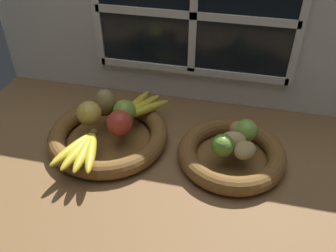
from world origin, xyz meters
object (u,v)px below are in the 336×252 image
at_px(apple_golden_left, 89,114).
at_px(lime_near, 222,146).
at_px(potato_large, 233,140).
at_px(potato_back, 242,131).
at_px(pear_brown, 105,102).
at_px(apple_red_right, 120,123).
at_px(banana_bunch_front, 82,150).
at_px(fruit_bowl_right, 231,154).
at_px(banana_bunch_back, 140,107).
at_px(lime_far, 246,130).
at_px(potato_small, 245,150).
at_px(apple_green_back, 125,111).
at_px(fruit_bowl_left, 109,135).

bearing_deg(apple_golden_left, lime_near, -6.91).
bearing_deg(potato_large, potato_back, 65.56).
distance_m(pear_brown, lime_near, 0.39).
xyz_separation_m(apple_red_right, banana_bunch_front, (-0.07, -0.11, -0.02)).
relative_size(apple_golden_left, apple_red_right, 0.99).
xyz_separation_m(banana_bunch_front, potato_large, (0.40, 0.12, 0.01)).
height_order(fruit_bowl_right, pear_brown, pear_brown).
distance_m(banana_bunch_back, lime_far, 0.34).
height_order(fruit_bowl_right, lime_near, lime_near).
bearing_deg(potato_back, banana_bunch_back, 168.77).
bearing_deg(pear_brown, banana_bunch_back, 20.70).
height_order(apple_red_right, banana_bunch_back, apple_red_right).
bearing_deg(lime_far, pear_brown, 175.76).
relative_size(apple_golden_left, potato_small, 1.11).
height_order(pear_brown, lime_far, pear_brown).
bearing_deg(apple_golden_left, pear_brown, 66.36).
xyz_separation_m(apple_green_back, potato_small, (0.36, -0.08, -0.01)).
relative_size(apple_red_right, potato_small, 1.11).
xyz_separation_m(apple_red_right, pear_brown, (-0.08, 0.09, 0.00)).
bearing_deg(potato_small, apple_green_back, 167.31).
distance_m(banana_bunch_back, potato_large, 0.32).
height_order(fruit_bowl_right, apple_green_back, apple_green_back).
distance_m(apple_green_back, pear_brown, 0.07).
distance_m(potato_small, lime_far, 0.07).
bearing_deg(lime_far, potato_back, 152.74).
bearing_deg(apple_red_right, fruit_bowl_left, 163.40).
distance_m(banana_bunch_back, lime_near, 0.31).
distance_m(pear_brown, lime_far, 0.43).
distance_m(apple_golden_left, potato_small, 0.46).
xyz_separation_m(fruit_bowl_left, banana_bunch_back, (0.07, 0.11, 0.04)).
bearing_deg(apple_red_right, potato_small, -3.08).
bearing_deg(fruit_bowl_right, lime_far, 52.13).
relative_size(potato_back, lime_near, 1.19).
height_order(potato_small, lime_far, lime_far).
distance_m(potato_small, lime_near, 0.06).
bearing_deg(potato_back, pear_brown, 176.38).
bearing_deg(potato_small, potato_back, 98.97).
relative_size(apple_golden_left, banana_bunch_front, 0.42).
distance_m(potato_back, lime_far, 0.01).
xyz_separation_m(fruit_bowl_left, pear_brown, (-0.03, 0.07, 0.07)).
bearing_deg(potato_large, apple_red_right, -177.57).
bearing_deg(apple_green_back, lime_near, -16.28).
xyz_separation_m(banana_bunch_front, banana_bunch_back, (0.09, 0.23, -0.00)).
bearing_deg(apple_green_back, apple_red_right, -83.77).
bearing_deg(lime_far, apple_golden_left, -176.11).
bearing_deg(apple_golden_left, apple_red_right, -12.21).
relative_size(apple_green_back, potato_back, 0.92).
distance_m(apple_red_right, banana_bunch_back, 0.13).
relative_size(apple_red_right, potato_large, 1.07).
height_order(fruit_bowl_left, lime_far, lime_far).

